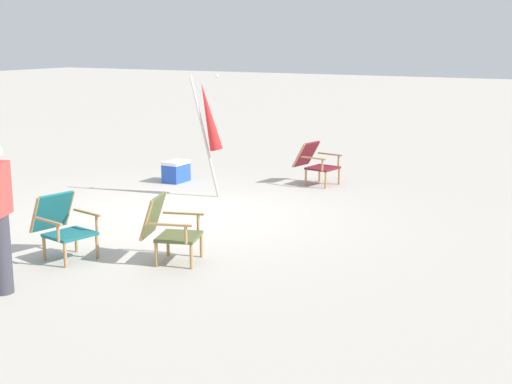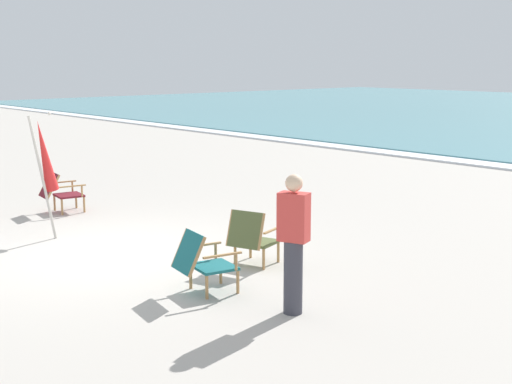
% 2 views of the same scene
% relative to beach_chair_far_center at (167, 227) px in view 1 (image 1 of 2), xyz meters
% --- Properties ---
extents(ground_plane, '(80.00, 80.00, 0.00)m').
position_rel_beach_chair_far_center_xyz_m(ground_plane, '(-1.98, -1.24, -0.43)').
color(ground_plane, '#B2AAA0').
extents(beach_chair_far_center, '(0.75, 0.81, 0.82)m').
position_rel_beach_chair_far_center_xyz_m(beach_chair_far_center, '(0.00, 0.00, 0.00)').
color(beach_chair_far_center, '#515B33').
rests_on(beach_chair_far_center, ground).
extents(beach_chair_back_right, '(0.71, 0.82, 0.80)m').
position_rel_beach_chair_far_center_xyz_m(beach_chair_back_right, '(0.49, -1.25, -0.01)').
color(beach_chair_back_right, '#196066').
rests_on(beach_chair_back_right, ground).
extents(beach_chair_back_left, '(0.68, 0.84, 0.78)m').
position_rel_beach_chair_far_center_xyz_m(beach_chair_back_left, '(-5.17, -0.36, -0.01)').
color(beach_chair_back_left, maroon).
rests_on(beach_chair_back_left, ground).
extents(umbrella_furled_red, '(0.37, 0.57, 2.08)m').
position_rel_beach_chair_far_center_xyz_m(umbrella_furled_red, '(-3.30, -1.49, 0.93)').
color(umbrella_furled_red, '#B7B2A8').
rests_on(umbrella_furled_red, ground).
extents(cooler_box, '(0.49, 0.35, 0.40)m').
position_rel_beach_chair_far_center_xyz_m(cooler_box, '(-4.08, -2.74, -0.23)').
color(cooler_box, blue).
rests_on(cooler_box, ground).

